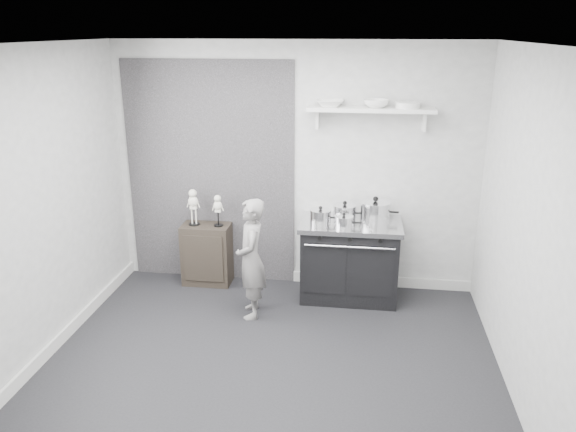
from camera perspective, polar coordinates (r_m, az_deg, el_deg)
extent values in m
plane|color=black|center=(5.07, -2.04, -15.10)|extent=(4.00, 4.00, 0.00)
cube|color=#A9A9A7|center=(6.17, 0.65, 4.91)|extent=(4.00, 0.02, 2.70)
cube|color=#A9A9A7|center=(2.87, -8.58, -12.28)|extent=(4.00, 0.02, 2.70)
cube|color=#A9A9A7|center=(5.19, -24.57, 0.50)|extent=(0.02, 3.60, 2.70)
cube|color=#A9A9A7|center=(4.58, 23.27, -1.59)|extent=(0.02, 3.60, 2.70)
cube|color=silver|center=(4.22, -2.47, 17.08)|extent=(4.00, 3.60, 0.02)
cube|color=black|center=(6.37, -7.90, 4.23)|extent=(1.90, 0.02, 2.50)
cube|color=silver|center=(6.54, 9.36, -6.53)|extent=(2.00, 0.03, 0.12)
cube|color=silver|center=(5.68, -22.63, -11.98)|extent=(0.03, 3.60, 0.12)
cube|color=white|center=(5.87, 8.41, 10.67)|extent=(1.30, 0.26, 0.04)
cube|color=white|center=(5.98, 3.01, 9.81)|extent=(0.03, 0.12, 0.20)
cube|color=white|center=(5.99, 13.69, 9.33)|extent=(0.03, 0.12, 0.20)
cube|color=black|center=(6.12, 6.27, -4.65)|extent=(1.01, 0.61, 0.81)
cube|color=silver|center=(5.97, 6.41, -0.85)|extent=(1.07, 0.65, 0.05)
cube|color=black|center=(5.85, 3.78, -5.53)|extent=(0.43, 0.02, 0.53)
cube|color=black|center=(5.84, 8.57, -5.74)|extent=(0.43, 0.02, 0.53)
cylinder|color=silver|center=(5.70, 6.26, -3.16)|extent=(0.91, 0.02, 0.02)
cylinder|color=black|center=(5.70, 3.24, -2.21)|extent=(0.04, 0.03, 0.04)
cylinder|color=black|center=(5.68, 6.30, -2.34)|extent=(0.04, 0.03, 0.04)
cylinder|color=black|center=(5.69, 9.36, -2.48)|extent=(0.04, 0.03, 0.04)
cube|color=black|center=(6.50, -8.22, -3.85)|extent=(0.54, 0.32, 0.70)
imported|color=gray|center=(5.63, -3.77, -4.35)|extent=(0.38, 0.50, 1.24)
cylinder|color=silver|center=(5.88, 3.31, -0.11)|extent=(0.22, 0.22, 0.14)
cylinder|color=silver|center=(5.85, 3.32, 0.58)|extent=(0.22, 0.22, 0.02)
sphere|color=black|center=(5.84, 3.32, 0.84)|extent=(0.04, 0.04, 0.04)
cylinder|color=black|center=(5.87, 4.75, -0.18)|extent=(0.10, 0.02, 0.02)
cylinder|color=silver|center=(6.04, 5.77, 0.35)|extent=(0.25, 0.25, 0.14)
cylinder|color=silver|center=(6.01, 5.79, 1.05)|extent=(0.25, 0.25, 0.02)
sphere|color=black|center=(6.00, 5.80, 1.32)|extent=(0.04, 0.04, 0.04)
cylinder|color=black|center=(6.03, 7.31, 0.29)|extent=(0.10, 0.02, 0.02)
cylinder|color=silver|center=(6.04, 8.83, 0.47)|extent=(0.32, 0.32, 0.19)
cylinder|color=silver|center=(6.01, 8.88, 1.38)|extent=(0.33, 0.33, 0.02)
sphere|color=black|center=(6.00, 8.90, 1.72)|extent=(0.06, 0.06, 0.06)
cylinder|color=black|center=(6.05, 10.73, 0.39)|extent=(0.10, 0.02, 0.02)
cylinder|color=silver|center=(5.80, 5.68, -0.62)|extent=(0.19, 0.19, 0.10)
cylinder|color=silver|center=(5.78, 5.69, -0.07)|extent=(0.20, 0.20, 0.01)
sphere|color=black|center=(5.77, 5.70, 0.17)|extent=(0.03, 0.03, 0.03)
cylinder|color=black|center=(5.79, 7.01, -0.67)|extent=(0.10, 0.02, 0.02)
imported|color=white|center=(5.88, 4.28, 11.36)|extent=(0.29, 0.29, 0.07)
imported|color=white|center=(5.87, 8.96, 11.22)|extent=(0.25, 0.25, 0.08)
cylinder|color=white|center=(5.88, 12.07, 10.96)|extent=(0.25, 0.25, 0.06)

